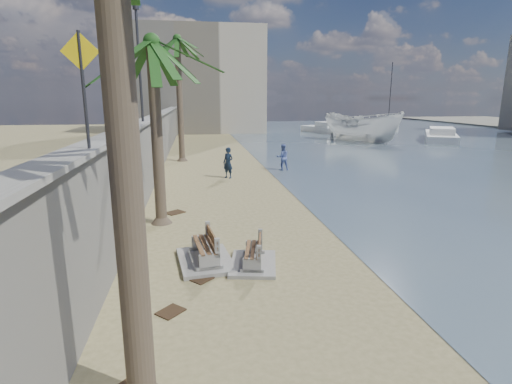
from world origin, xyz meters
TOP-DOWN VIEW (x-y plane):
  - ground_plane at (0.00, 0.00)m, footprint 140.00×140.00m
  - seawall at (-5.20, 20.00)m, footprint 0.45×70.00m
  - wall_cap at (-5.20, 20.00)m, footprint 0.80×70.00m
  - end_building at (-2.00, 52.00)m, footprint 18.00×12.00m
  - bench_near at (-1.21, 2.97)m, footprint 1.61×2.08m
  - bench_far at (-2.55, 3.39)m, footprint 1.74×2.33m
  - palm_mid at (-4.09, 7.44)m, footprint 5.00×5.00m
  - palm_back at (-3.71, 23.19)m, footprint 5.00×5.00m
  - pedestrian_sign at (-5.00, 1.50)m, footprint 0.78×0.07m
  - streetlight at (-5.10, 12.00)m, footprint 0.28×0.28m
  - person_a at (-0.80, 15.94)m, footprint 0.91×0.89m
  - person_b at (3.00, 18.10)m, footprint 0.96×0.76m
  - boat_cruiser at (15.60, 34.60)m, footprint 5.14×5.17m
  - yacht_near at (25.26, 34.71)m, footprint 8.33×11.15m
  - yacht_far at (14.94, 46.64)m, footprint 4.35×7.79m
  - sailboat_west at (26.47, 49.98)m, footprint 5.67×6.23m
  - debris_b at (-3.41, 0.71)m, footprint 0.72×0.72m
  - debris_c at (-3.65, 8.80)m, footprint 0.93×0.91m
  - debris_d at (-2.67, 2.26)m, footprint 0.68×0.68m

SIDE VIEW (x-z plane):
  - ground_plane at x=0.00m, z-range 0.00..0.00m
  - debris_b at x=-3.41m, z-range 0.00..0.03m
  - debris_c at x=-3.65m, z-range 0.00..0.03m
  - debris_d at x=-2.67m, z-range 0.00..0.03m
  - sailboat_west at x=26.47m, z-range -4.64..5.31m
  - bench_near at x=-1.21m, z-range -0.05..0.73m
  - yacht_near at x=25.26m, z-range -0.40..1.10m
  - yacht_far at x=14.94m, z-range -0.40..1.10m
  - bench_far at x=-2.55m, z-range -0.06..0.85m
  - person_b at x=3.00m, z-range 0.00..1.91m
  - person_a at x=-0.80m, z-range 0.00..2.11m
  - seawall at x=-5.20m, z-range 0.00..3.50m
  - boat_cruiser at x=15.60m, z-range -0.40..3.92m
  - wall_cap at x=-5.20m, z-range 3.49..3.61m
  - pedestrian_sign at x=-5.00m, z-range 3.95..6.35m
  - palm_mid at x=-4.09m, z-range 2.76..10.24m
  - streetlight at x=-5.10m, z-range 4.08..9.21m
  - end_building at x=-2.00m, z-range 0.00..14.00m
  - palm_back at x=-3.71m, z-range 3.81..13.54m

